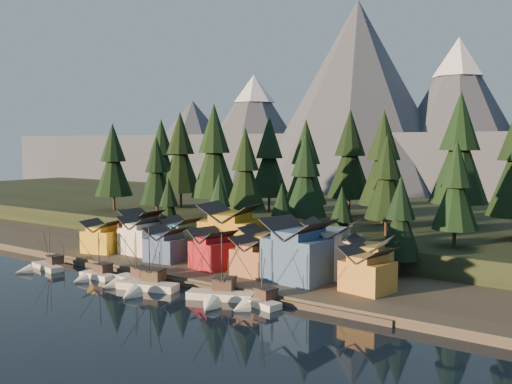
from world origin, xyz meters
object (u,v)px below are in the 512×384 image
Objects in this scene: boat_3 at (144,279)px; house_back_0 at (142,228)px; boat_4 at (218,288)px; house_front_1 at (142,234)px; boat_2 at (129,273)px; boat_5 at (255,294)px; boat_0 at (42,261)px; house_back_1 at (181,235)px; house_front_0 at (102,235)px; boat_1 at (94,269)px.

boat_3 reaches higher than house_back_0.
boat_4 is 38.15m from house_front_1.
house_front_1 is at bearing 139.45° from boat_2.
boat_3 reaches higher than boat_5.
boat_3 is (29.27, 0.42, 0.47)m from boat_0.
boat_0 is 1.01× the size of boat_5.
house_back_0 is at bearing 121.84° from boat_3.
house_back_0 is (-25.68, 23.78, 3.81)m from boat_3.
house_back_1 is at bearing -5.71° from house_back_0.
house_front_1 reaches higher than boat_5.
house_back_0 reaches higher than boat_5.
boat_3 is 1.49× the size of house_front_1.
boat_5 is (21.53, 3.53, -0.21)m from boat_3.
house_front_1 is at bearing 11.14° from house_front_0.
boat_5 is 1.20× the size of house_front_0.
boat_4 is at bearing -159.83° from boat_5.
boat_0 is 1.18× the size of house_back_0.
boat_1 is at bearing 14.71° from boat_0.
boat_4 is 45.74m from house_back_0.
boat_1 is at bearing -71.95° from house_front_1.
boat_2 is at bearing 160.63° from boat_4.
house_front_0 is at bearing -153.43° from house_back_1.
boat_4 is (14.68, 2.61, -0.09)m from boat_3.
house_back_0 is (3.59, 24.21, 4.28)m from boat_0.
boat_2 reaches higher than house_front_0.
boat_0 is 14.86m from boat_1.
house_back_1 reaches higher than boat_5.
boat_3 is at bearing -40.50° from house_front_0.
boat_0 is 50.95m from boat_5.
house_front_1 is at bearing 73.86° from boat_0.
house_front_1 is (-13.93, 16.32, 3.87)m from boat_2.
boat_2 is 27.55m from boat_5.
boat_4 is 1.53× the size of house_back_1.
boat_4 is 1.49× the size of house_front_1.
house_front_0 is at bearing 136.57° from boat_1.
house_front_1 reaches higher than boat_0.
boat_2 reaches higher than boat_1.
boat_0 is 0.84× the size of boat_3.
boat_2 is 21.80m from house_front_1.
house_front_1 is at bearing 122.08° from boat_3.
boat_4 is (29.13, 1.93, 0.21)m from boat_1.
boat_5 is 51.53m from house_back_0.
house_front_0 is at bearing -179.57° from boat_5.
boat_2 reaches higher than boat_0.
boat_5 is at bearing -6.05° from boat_3.
boat_4 is at bearing -29.00° from house_front_0.
house_back_1 is at bearing 86.71° from boat_1.
boat_3 is at bearing -64.70° from house_back_1.
house_back_1 is (16.38, 23.77, 3.92)m from boat_0.
boat_2 is at bearing 9.26° from boat_1.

